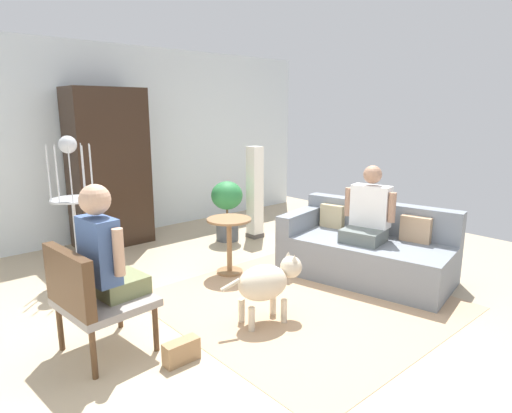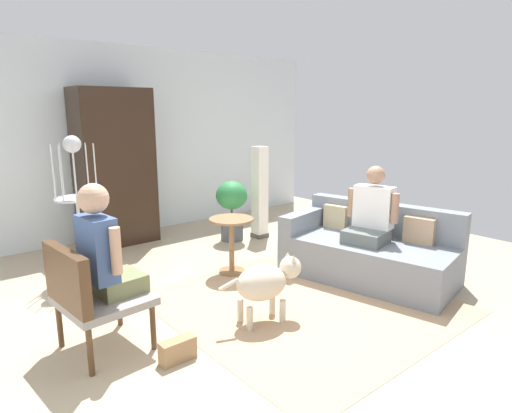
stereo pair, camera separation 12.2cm
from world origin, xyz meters
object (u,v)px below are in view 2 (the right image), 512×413
Objects in this scene: person_on_couch at (371,213)px; armoire_cabinet at (115,168)px; handbag at (178,350)px; couch at (368,252)px; person_on_armchair at (103,249)px; dog at (266,282)px; bird_cage_stand at (77,198)px; armchair at (88,292)px; round_end_table at (232,238)px; potted_plant at (232,205)px; column_lamp at (260,193)px.

armoire_cabinet is at bearing 117.01° from person_on_couch.
couch is at bearing 3.08° from handbag.
person_on_couch is 0.92× the size of person_on_armchair.
bird_cage_stand is at bearing 112.61° from dog.
armoire_cabinet is at bearing 63.34° from armchair.
armoire_cabinet reaches higher than armchair.
person_on_couch is 1.57m from round_end_table.
bird_cage_stand reaches higher than potted_plant.
potted_plant reaches higher than dog.
person_on_couch reaches higher than dog.
armchair is 0.81m from handbag.
person_on_armchair is at bearing -101.99° from bird_cage_stand.
couch is at bearing 2.88° from dog.
person_on_armchair is 3.22× the size of handbag.
person_on_armchair is (-2.81, 0.39, 0.52)m from couch.
armchair is 1.98m from round_end_table.
bird_cage_stand reaches higher than dog.
couch is at bearing -44.23° from round_end_table.
round_end_table is (-1.10, 1.07, 0.13)m from couch.
person_on_armchair reaches higher than round_end_table.
armchair reaches higher than handbag.
column_lamp reaches higher than dog.
potted_plant is at bearing 45.92° from handbag.
round_end_table is at bearing 67.30° from dog.
bird_cage_stand is at bearing 140.34° from couch.
person_on_couch is at bearing -82.64° from potted_plant.
round_end_table is (1.71, 0.68, -0.39)m from person_on_armchair.
potted_plant is 3.17m from handbag.
armchair is 3.43m from column_lamp.
column_lamp reaches higher than round_end_table.
dog is 0.49× the size of bird_cage_stand.
couch is 3.53m from armoire_cabinet.
armoire_cabinet is (-1.58, 3.09, 0.31)m from person_on_couch.
armchair is at bearing -175.07° from person_on_armchair.
armchair is at bearing 172.73° from couch.
armchair is 0.99× the size of person_on_armchair.
potted_plant reaches higher than handbag.
column_lamp is 2.05m from armoire_cabinet.
potted_plant is 0.40× the size of armoire_cabinet.
person_on_couch is 2.96× the size of handbag.
person_on_couch is at bearing 2.16° from handbag.
handbag is at bearing -176.92° from couch.
round_end_table is 0.30× the size of armoire_cabinet.
armchair is at bearing -159.56° from round_end_table.
dog is at bearing -67.39° from bird_cage_stand.
armchair is 3.18× the size of handbag.
bird_cage_stand is (-2.43, 2.08, 0.15)m from person_on_couch.
round_end_table reaches higher than dog.
couch is 2.88m from person_on_armchair.
round_end_table is 2.15m from armoire_cabinet.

